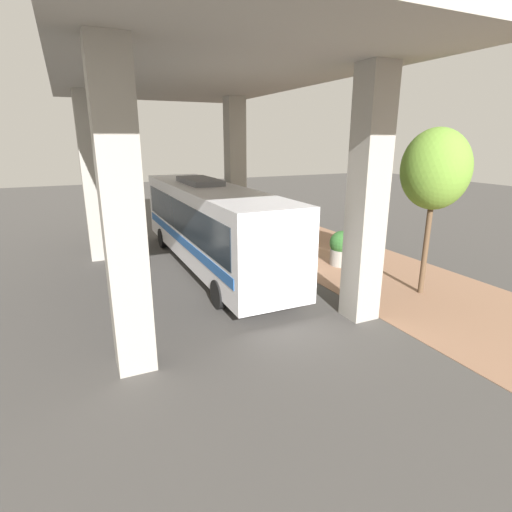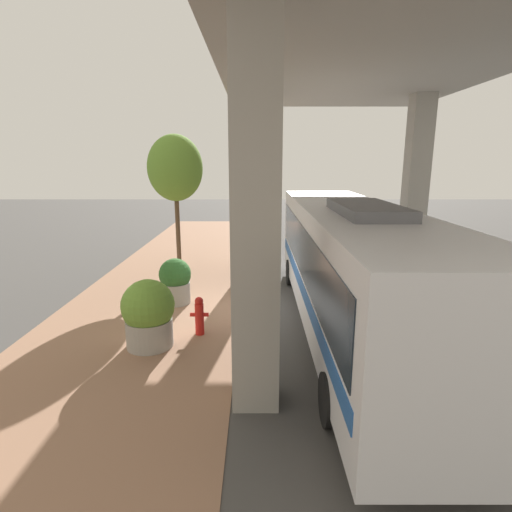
{
  "view_description": "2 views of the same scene",
  "coord_description": "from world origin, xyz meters",
  "px_view_note": "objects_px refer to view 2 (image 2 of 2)",
  "views": [
    {
      "loc": [
        8.52,
        14.57,
        5.52
      ],
      "look_at": [
        1.81,
        0.18,
        0.84
      ],
      "focal_mm": 28.0,
      "sensor_mm": 36.0,
      "label": 1
    },
    {
      "loc": [
        0.51,
        -12.5,
        4.76
      ],
      "look_at": [
        0.47,
        0.21,
        1.76
      ],
      "focal_mm": 28.0,
      "sensor_mm": 36.0,
      "label": 2
    }
  ],
  "objects_px": {
    "bus": "(352,262)",
    "planter_front": "(150,314)",
    "planter_middle": "(177,281)",
    "fire_hydrant": "(201,316)",
    "street_tree_near": "(177,169)"
  },
  "relations": [
    {
      "from": "bus",
      "to": "planter_front",
      "type": "relative_size",
      "value": 7.05
    },
    {
      "from": "bus",
      "to": "planter_middle",
      "type": "distance_m",
      "value": 5.99
    },
    {
      "from": "planter_middle",
      "to": "fire_hydrant",
      "type": "bearing_deg",
      "value": -65.59
    },
    {
      "from": "bus",
      "to": "planter_middle",
      "type": "xyz_separation_m",
      "value": [
        -5.37,
        2.34,
        -1.26
      ]
    },
    {
      "from": "bus",
      "to": "planter_front",
      "type": "bearing_deg",
      "value": -169.83
    },
    {
      "from": "planter_front",
      "to": "planter_middle",
      "type": "xyz_separation_m",
      "value": [
        0.04,
        3.31,
        -0.11
      ]
    },
    {
      "from": "planter_front",
      "to": "street_tree_near",
      "type": "height_order",
      "value": "street_tree_near"
    },
    {
      "from": "street_tree_near",
      "to": "planter_front",
      "type": "bearing_deg",
      "value": -85.39
    },
    {
      "from": "bus",
      "to": "planter_middle",
      "type": "height_order",
      "value": "bus"
    },
    {
      "from": "planter_middle",
      "to": "street_tree_near",
      "type": "height_order",
      "value": "street_tree_near"
    },
    {
      "from": "bus",
      "to": "planter_front",
      "type": "xyz_separation_m",
      "value": [
        -5.41,
        -0.97,
        -1.14
      ]
    },
    {
      "from": "fire_hydrant",
      "to": "street_tree_near",
      "type": "bearing_deg",
      "value": 105.24
    },
    {
      "from": "planter_front",
      "to": "fire_hydrant",
      "type": "bearing_deg",
      "value": 31.15
    },
    {
      "from": "fire_hydrant",
      "to": "planter_front",
      "type": "distance_m",
      "value": 1.46
    },
    {
      "from": "fire_hydrant",
      "to": "street_tree_near",
      "type": "height_order",
      "value": "street_tree_near"
    }
  ]
}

